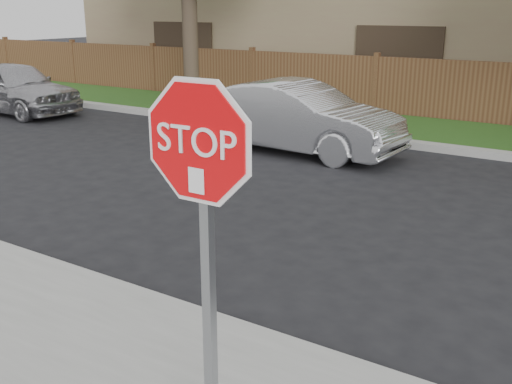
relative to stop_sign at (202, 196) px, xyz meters
The scene contains 5 objects.
ground 2.36m from the stop_sign, 93.38° to the left, with size 90.00×90.00×0.00m, color black.
far_curb 9.79m from the stop_sign, 90.52° to the left, with size 70.00×0.30×0.15m, color gray.
stop_sign is the anchor object (origin of this frame).
sedan_far_left 14.91m from the stop_sign, 148.40° to the left, with size 1.71×4.25×1.45m, color #ACABB0.
sedan_left 8.92m from the stop_sign, 115.38° to the left, with size 1.52×4.35×1.43m, color silver.
Camera 1 is at (2.14, -4.08, 2.88)m, focal length 42.00 mm.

